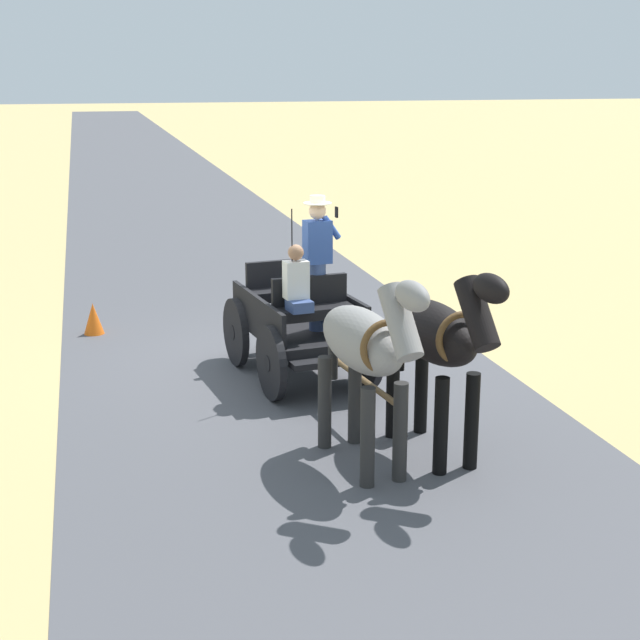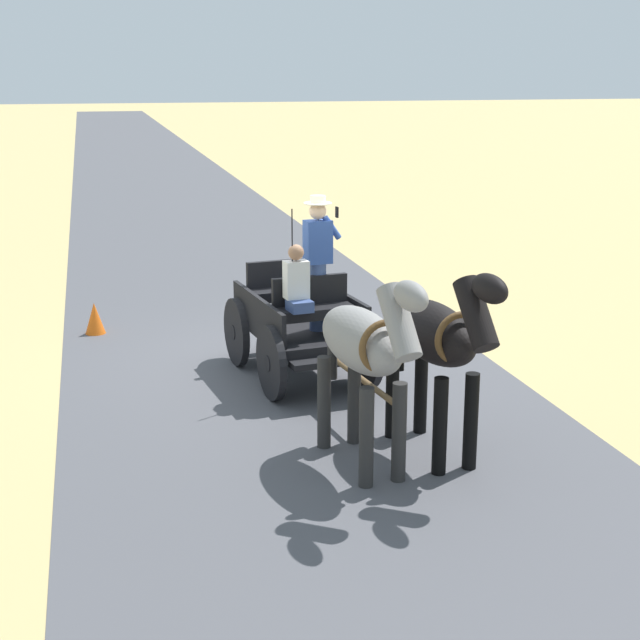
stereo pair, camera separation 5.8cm
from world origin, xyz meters
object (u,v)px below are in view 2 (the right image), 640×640
Objects in this scene: horse_drawn_carriage at (301,319)px; traffic_cone at (95,318)px; horse_near_side at (437,339)px; horse_off_side at (365,347)px.

horse_drawn_carriage is 9.03× the size of traffic_cone.
horse_near_side is 1.00× the size of horse_off_side.
horse_drawn_carriage is at bearing -74.74° from horse_near_side.
horse_off_side is at bearing 7.50° from horse_near_side.
horse_drawn_carriage is 3.10m from horse_off_side.
horse_near_side is at bearing -172.50° from horse_off_side.
horse_drawn_carriage is at bearing 132.96° from traffic_cone.
horse_near_side reaches higher than traffic_cone.
horse_near_side is (-0.80, 2.95, 0.51)m from horse_drawn_carriage.
traffic_cone is at bearing -47.04° from horse_drawn_carriage.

